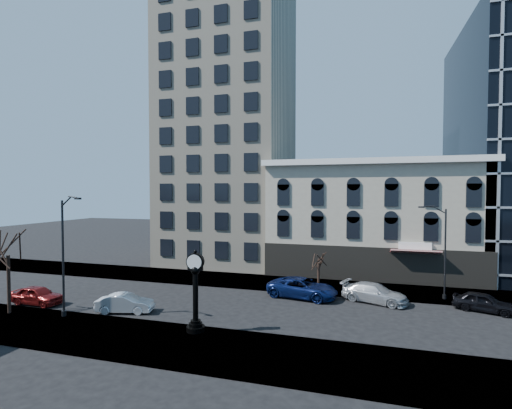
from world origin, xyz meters
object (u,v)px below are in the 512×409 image
(street_clock, at_px, (196,295))
(car_near_a, at_px, (38,295))
(street_lamp_near, at_px, (68,224))
(car_near_b, at_px, (125,303))

(street_clock, height_order, car_near_a, street_clock)
(street_lamp_near, height_order, car_near_a, street_lamp_near)
(street_clock, bearing_deg, street_lamp_near, 171.14)
(car_near_a, height_order, car_near_b, car_near_a)
(car_near_a, xyz_separation_m, car_near_b, (8.08, 0.25, -0.04))
(street_lamp_near, xyz_separation_m, car_near_a, (-5.18, 2.19, -6.10))
(street_lamp_near, bearing_deg, car_near_a, 172.53)
(street_clock, height_order, car_near_b, street_clock)
(street_clock, xyz_separation_m, car_near_a, (-15.01, 2.02, -1.77))
(street_clock, distance_m, street_lamp_near, 10.74)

